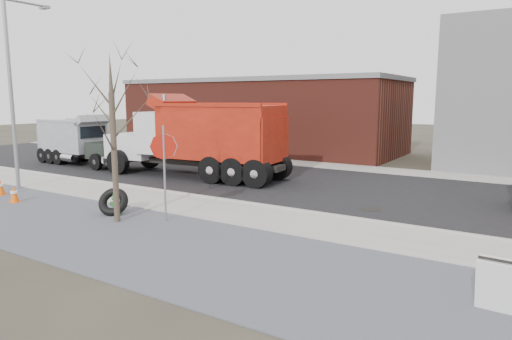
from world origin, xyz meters
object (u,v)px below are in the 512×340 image
Objects in this scene: truck_tire at (113,202)px; stop_sign at (164,157)px; sandwich_board at (498,286)px; dump_truck_grey at (79,139)px; fire_hydrant at (116,205)px; dump_truck_red_b at (198,136)px.

stop_sign is at bearing 8.41° from truck_tire.
dump_truck_grey is (-22.39, 8.04, 0.96)m from sandwich_board.
sandwich_board is (11.32, -1.14, 0.17)m from fire_hydrant.
stop_sign reaches higher than dump_truck_grey.
fire_hydrant is 0.12× the size of dump_truck_grey.
dump_truck_red_b is (-13.70, 8.34, 1.52)m from sandwich_board.
truck_tire is 13.03m from dump_truck_grey.
stop_sign is (1.97, 0.26, 1.69)m from fire_hydrant.
dump_truck_grey is at bearing -2.86° from dump_truck_red_b.
truck_tire is (-0.08, -0.04, 0.09)m from fire_hydrant.
truck_tire is 2.62m from stop_sign.
dump_truck_grey is at bearing 147.71° from truck_tire.
truck_tire is 0.19× the size of dump_truck_grey.
sandwich_board is (11.41, -1.10, 0.08)m from truck_tire.
dump_truck_grey reaches higher than fire_hydrant.
dump_truck_red_b is (-4.34, 6.94, -0.00)m from stop_sign.
sandwich_board is 16.11m from dump_truck_red_b.
sandwich_board is 0.15× the size of dump_truck_grey.
fire_hydrant is 11.38m from sandwich_board.
fire_hydrant is at bearing -29.12° from dump_truck_grey.
sandwich_board reaches higher than fire_hydrant.
stop_sign is (2.05, 0.30, 1.60)m from truck_tire.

